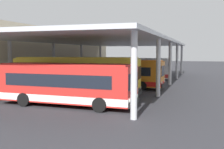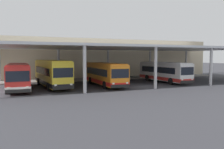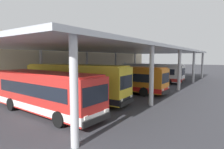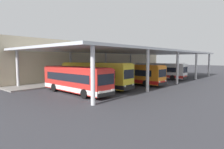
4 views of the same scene
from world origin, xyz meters
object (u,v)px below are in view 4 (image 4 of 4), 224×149
(bus_far_bay, at_px, (160,71))
(bus_nearest_bay, at_px, (75,79))
(bench_waiting, at_px, (120,74))
(bus_middle_bay, at_px, (133,74))
(bus_second_bay, at_px, (95,75))
(banner_sign, at_px, (139,67))

(bus_far_bay, bearing_deg, bus_nearest_bay, -179.52)
(bench_waiting, bearing_deg, bus_nearest_bay, -155.61)
(bus_middle_bay, bearing_deg, bus_second_bay, 167.72)
(bus_middle_bay, bearing_deg, banner_sign, 30.32)
(bus_second_bay, xyz_separation_m, bus_middle_bay, (7.00, -1.52, -0.19))
(bench_waiting, height_order, banner_sign, banner_sign)
(bus_nearest_bay, height_order, banner_sign, banner_sign)
(bus_second_bay, distance_m, banner_sign, 21.81)
(bus_second_bay, relative_size, banner_sign, 3.59)
(bus_second_bay, height_order, bus_middle_bay, bus_second_bay)
(bus_middle_bay, xyz_separation_m, bus_far_bay, (10.32, 0.63, 0.00))
(bus_far_bay, relative_size, banner_sign, 3.32)
(bus_middle_bay, distance_m, bench_waiting, 11.75)
(banner_sign, bearing_deg, bus_far_bay, -115.06)
(bus_nearest_bay, bearing_deg, bus_far_bay, 0.48)
(bus_nearest_bay, relative_size, bus_middle_bay, 1.00)
(bus_second_bay, xyz_separation_m, bus_far_bay, (17.32, -0.89, -0.19))
(bus_middle_bay, distance_m, banner_sign, 15.99)
(bus_second_bay, height_order, bus_far_bay, bus_second_bay)
(bus_far_bay, distance_m, bench_waiting, 8.82)
(bus_nearest_bay, relative_size, bench_waiting, 5.89)
(bus_second_bay, relative_size, bus_middle_bay, 1.09)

